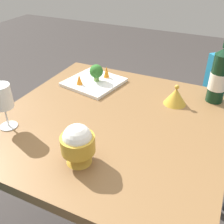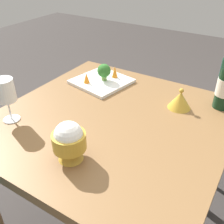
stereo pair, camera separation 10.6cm
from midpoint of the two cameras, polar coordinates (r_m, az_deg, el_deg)
The scene contains 8 objects.
dining_table at distance 1.13m, azimuth 2.70°, elevation -5.02°, with size 0.91×0.91×0.74m.
wine_glass at distance 1.06m, azimuth -19.50°, elevation 4.13°, with size 0.08×0.08×0.18m.
rice_bowl at distance 0.85m, azimuth -5.70°, elevation -6.33°, with size 0.11×0.11×0.14m.
rice_bowl_lid at distance 1.18m, azimuth 17.00°, elevation 2.42°, with size 0.10×0.10×0.09m.
serving_plate at distance 1.36m, azimuth -0.04°, elevation 6.58°, with size 0.29×0.29×0.02m.
broccoli_floret at distance 1.33m, azimuth 0.57°, elevation 8.78°, with size 0.07×0.07×0.09m.
carrot_garnish_left at distance 1.37m, azimuth 2.85°, elevation 8.61°, with size 0.03×0.03×0.06m.
carrot_garnish_right at distance 1.32m, azimuth -3.23°, elevation 7.30°, with size 0.03×0.03×0.05m.
Camera 2 is at (0.76, 0.47, 1.34)m, focal length 42.34 mm.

